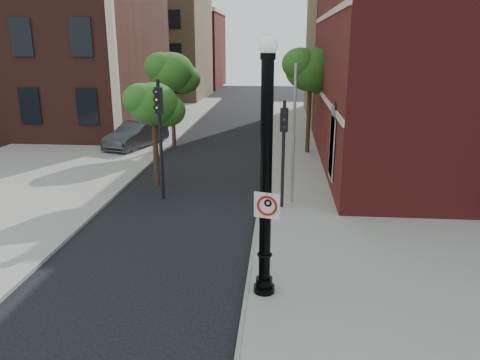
# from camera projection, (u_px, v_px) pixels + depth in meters

# --- Properties ---
(ground) EXTENTS (120.00, 120.00, 0.00)m
(ground) POSITION_uv_depth(u_px,v_px,m) (165.00, 298.00, 11.80)
(ground) COLOR black
(ground) RESTS_ON ground
(sidewalk_right) EXTENTS (8.00, 60.00, 0.12)m
(sidewalk_right) POSITION_uv_depth(u_px,v_px,m) (351.00, 186.00, 20.82)
(sidewalk_right) COLOR gray
(sidewalk_right) RESTS_ON ground
(sidewalk_left) EXTENTS (10.00, 50.00, 0.12)m
(sidewalk_left) POSITION_uv_depth(u_px,v_px,m) (94.00, 143.00, 29.74)
(sidewalk_left) COLOR gray
(sidewalk_left) RESTS_ON ground
(curb_edge) EXTENTS (0.10, 60.00, 0.14)m
(curb_edge) POSITION_uv_depth(u_px,v_px,m) (263.00, 183.00, 21.16)
(curb_edge) COLOR gray
(curb_edge) RESTS_ON ground
(victorian_building) EXTENTS (18.60, 14.60, 17.95)m
(victorian_building) POSITION_uv_depth(u_px,v_px,m) (22.00, 5.00, 33.58)
(victorian_building) COLOR #53271E
(victorian_building) RESTS_ON ground
(bg_building_tan_a) EXTENTS (12.00, 12.00, 12.00)m
(bg_building_tan_a) POSITION_uv_depth(u_px,v_px,m) (153.00, 44.00, 53.15)
(bg_building_tan_a) COLOR #967A51
(bg_building_tan_a) RESTS_ON ground
(bg_building_red) EXTENTS (12.00, 12.00, 10.00)m
(bg_building_red) POSITION_uv_depth(u_px,v_px,m) (179.00, 51.00, 66.81)
(bg_building_red) COLOR maroon
(bg_building_red) RESTS_ON ground
(bg_building_tan_b) EXTENTS (22.00, 14.00, 14.00)m
(bg_building_tan_b) POSITION_uv_depth(u_px,v_px,m) (450.00, 32.00, 37.11)
(bg_building_tan_b) COLOR #967A51
(bg_building_tan_b) RESTS_ON ground
(lamppost) EXTENTS (0.54, 0.54, 6.34)m
(lamppost) POSITION_uv_depth(u_px,v_px,m) (266.00, 186.00, 11.10)
(lamppost) COLOR black
(lamppost) RESTS_ON ground
(no_parking_sign) EXTENTS (0.62, 0.18, 0.64)m
(no_parking_sign) POSITION_uv_depth(u_px,v_px,m) (267.00, 205.00, 11.07)
(no_parking_sign) COLOR white
(no_parking_sign) RESTS_ON ground
(parked_car) EXTENTS (3.06, 5.12, 1.59)m
(parked_car) POSITION_uv_depth(u_px,v_px,m) (136.00, 135.00, 28.39)
(parked_car) COLOR #313036
(parked_car) RESTS_ON ground
(traffic_signal_left) EXTENTS (0.39, 0.43, 4.85)m
(traffic_signal_left) POSITION_uv_depth(u_px,v_px,m) (159.00, 120.00, 18.37)
(traffic_signal_left) COLOR black
(traffic_signal_left) RESTS_ON ground
(traffic_signal_right) EXTENTS (0.30, 0.36, 4.18)m
(traffic_signal_right) POSITION_uv_depth(u_px,v_px,m) (284.00, 138.00, 17.26)
(traffic_signal_right) COLOR black
(traffic_signal_right) RESTS_ON ground
(utility_pole) EXTENTS (0.11, 0.11, 5.47)m
(utility_pole) POSITION_uv_depth(u_px,v_px,m) (294.00, 137.00, 17.86)
(utility_pole) COLOR #999999
(utility_pole) RESTS_ON ground
(street_tree_a) EXTENTS (2.54, 2.29, 4.57)m
(street_tree_a) POSITION_uv_depth(u_px,v_px,m) (154.00, 105.00, 20.16)
(street_tree_a) COLOR #352315
(street_tree_a) RESTS_ON ground
(street_tree_b) EXTENTS (3.15, 2.84, 5.67)m
(street_tree_b) POSITION_uv_depth(u_px,v_px,m) (172.00, 73.00, 27.50)
(street_tree_b) COLOR #352315
(street_tree_b) RESTS_ON ground
(street_tree_c) EXTENTS (3.31, 2.99, 5.96)m
(street_tree_c) POSITION_uv_depth(u_px,v_px,m) (311.00, 71.00, 25.78)
(street_tree_c) COLOR #352315
(street_tree_c) RESTS_ON ground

